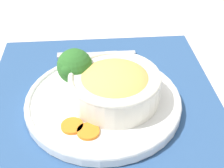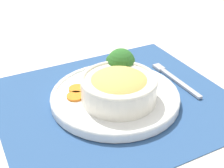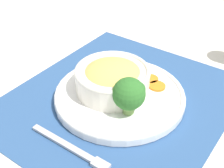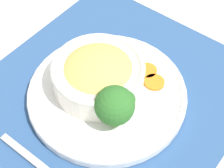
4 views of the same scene
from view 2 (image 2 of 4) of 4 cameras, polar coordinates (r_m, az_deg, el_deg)
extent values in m
plane|color=beige|center=(0.71, 0.55, -3.23)|extent=(4.00, 4.00, 0.00)
cube|color=#2D5184|center=(0.71, 0.55, -3.09)|extent=(0.56, 0.50, 0.00)
cylinder|color=white|center=(0.71, 0.56, -2.43)|extent=(0.29, 0.29, 0.02)
torus|color=white|center=(0.70, 0.56, -1.88)|extent=(0.29, 0.29, 0.01)
cylinder|color=silver|center=(0.67, 1.05, -1.04)|extent=(0.16, 0.16, 0.05)
torus|color=silver|center=(0.66, 1.07, 0.82)|extent=(0.17, 0.17, 0.01)
ellipsoid|color=#E0B75B|center=(0.67, 1.06, -0.12)|extent=(0.14, 0.14, 0.06)
cylinder|color=#759E51|center=(0.75, 1.61, 1.49)|extent=(0.02, 0.02, 0.02)
sphere|color=#2D6B28|center=(0.73, 1.65, 3.96)|extent=(0.07, 0.07, 0.07)
sphere|color=#2D6B28|center=(0.73, 0.07, 4.34)|extent=(0.03, 0.03, 0.03)
sphere|color=#2D6B28|center=(0.73, 3.07, 4.19)|extent=(0.03, 0.03, 0.03)
cylinder|color=orange|center=(0.72, -6.43, -0.91)|extent=(0.04, 0.04, 0.01)
cylinder|color=orange|center=(0.70, -6.75, -2.24)|extent=(0.04, 0.04, 0.01)
cube|color=#B7B7BC|center=(0.80, 11.69, 0.69)|extent=(0.03, 0.18, 0.01)
cube|color=#B7B7BC|center=(0.85, 8.56, 3.02)|extent=(0.02, 0.03, 0.01)
camera|label=1|loc=(0.57, -48.81, 21.01)|focal=50.00mm
camera|label=3|loc=(1.11, 16.93, 32.21)|focal=50.00mm
camera|label=4|loc=(0.99, 12.83, 39.80)|focal=60.00mm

